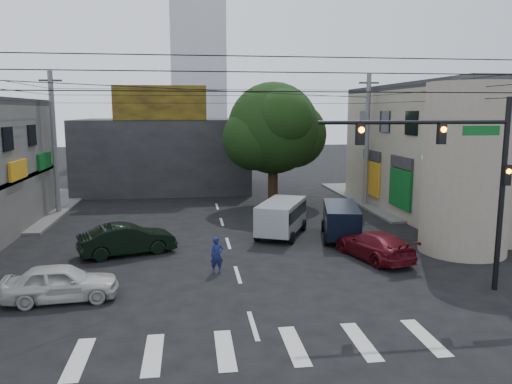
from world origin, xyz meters
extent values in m
plane|color=black|center=(0.00, 0.00, 0.00)|extent=(160.00, 160.00, 0.00)
cube|color=#514F4C|center=(18.00, 18.00, 0.07)|extent=(16.00, 16.00, 0.15)
cube|color=gray|center=(18.00, 13.00, 4.00)|extent=(14.00, 18.00, 8.00)
cylinder|color=gray|center=(11.00, 4.00, 4.00)|extent=(4.00, 4.00, 8.00)
cube|color=#232326|center=(-4.00, 26.00, 3.00)|extent=(14.00, 10.00, 6.00)
cube|color=olive|center=(-4.00, 21.10, 7.30)|extent=(7.00, 0.30, 2.60)
cube|color=silver|center=(0.00, 70.00, 22.00)|extent=(9.00, 9.00, 44.00)
cylinder|color=black|center=(4.00, 17.00, 2.20)|extent=(0.70, 0.70, 4.40)
sphere|color=black|center=(4.00, 17.00, 5.50)|extent=(6.40, 6.40, 6.40)
cylinder|color=black|center=(9.50, -1.00, 3.60)|extent=(0.20, 0.20, 7.20)
cylinder|color=black|center=(6.00, -1.00, 6.30)|extent=(7.00, 0.14, 0.14)
cube|color=black|center=(7.00, -1.00, 5.90)|extent=(0.28, 0.22, 0.75)
cube|color=black|center=(4.00, -1.00, 5.90)|extent=(0.28, 0.22, 0.75)
sphere|color=orange|center=(7.00, -1.14, 6.05)|extent=(0.20, 0.20, 0.20)
sphere|color=orange|center=(4.00, -1.14, 6.05)|extent=(0.20, 0.20, 0.20)
cube|color=#0C551D|center=(8.50, -1.00, 6.00)|extent=(1.40, 0.06, 0.35)
cylinder|color=#59595B|center=(-10.50, 16.00, 4.60)|extent=(0.32, 0.32, 9.20)
cylinder|color=#59595B|center=(10.50, 16.00, 4.60)|extent=(0.32, 0.32, 9.20)
imported|color=black|center=(-4.86, 5.66, 0.73)|extent=(4.30, 5.40, 1.46)
imported|color=beige|center=(-6.50, 0.03, 0.67)|extent=(2.24, 4.19, 1.34)
imported|color=#510B15|center=(6.39, 3.41, 0.65)|extent=(4.10, 5.38, 1.29)
imported|color=#171B51|center=(-0.83, 2.39, 0.76)|extent=(0.69, 0.57, 1.51)
camera|label=1|loc=(-1.89, -17.71, 6.70)|focal=35.00mm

